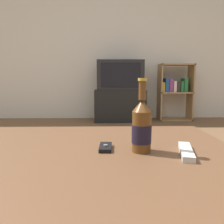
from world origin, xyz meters
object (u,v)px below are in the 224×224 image
at_px(beer_bottle, 141,126).
at_px(cell_phone, 106,147).
at_px(tv_stand, 120,105).
at_px(television, 120,75).
at_px(bookshelf, 174,90).
at_px(remote_control, 186,151).

distance_m(beer_bottle, cell_phone, 0.16).
height_order(tv_stand, cell_phone, tv_stand).
xyz_separation_m(television, bookshelf, (0.90, 0.07, -0.23)).
xyz_separation_m(television, beer_bottle, (-0.08, -2.73, -0.23)).
bearing_deg(bookshelf, cell_phone, -111.80).
relative_size(tv_stand, television, 1.12).
bearing_deg(television, cell_phone, -94.48).
xyz_separation_m(cell_phone, remote_control, (0.28, -0.06, 0.00)).
distance_m(tv_stand, television, 0.48).
height_order(tv_stand, remote_control, tv_stand).
relative_size(tv_stand, remote_control, 4.47).
relative_size(television, cell_phone, 7.16).
bearing_deg(cell_phone, bookshelf, 70.69).
xyz_separation_m(tv_stand, beer_bottle, (-0.08, -2.74, 0.25)).
bearing_deg(television, bookshelf, 4.59).
bearing_deg(tv_stand, television, -90.00).
relative_size(beer_bottle, cell_phone, 2.64).
distance_m(tv_stand, beer_bottle, 2.75).
xyz_separation_m(bookshelf, beer_bottle, (-0.98, -2.81, 0.00)).
bearing_deg(cell_phone, tv_stand, 88.02).
relative_size(beer_bottle, remote_control, 1.47).
relative_size(tv_stand, bookshelf, 0.88).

